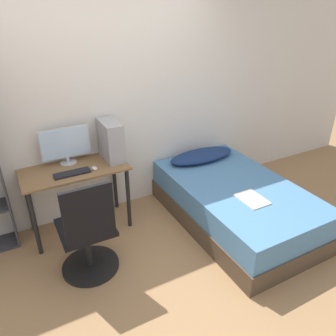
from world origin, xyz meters
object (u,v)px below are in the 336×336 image
Objects in this scene: bed at (235,203)px; keyboard at (72,173)px; office_chair at (88,239)px; monitor at (66,145)px; pc_tower at (111,140)px.

keyboard is at bearing 159.98° from bed.
monitor is (0.08, 0.88, 0.58)m from office_chair.
office_chair is at bearing -124.73° from pc_tower.
bed is 1.83m from keyboard.
monitor is 1.45× the size of keyboard.
bed is 5.42× the size of keyboard.
office_chair is at bearing -179.82° from bed.
bed is (1.69, 0.01, -0.15)m from office_chair.
pc_tower is at bearing 18.32° from keyboard.
monitor is 0.47m from pc_tower.
bed is at bearing 0.18° from office_chair.
bed is at bearing -20.02° from keyboard.
keyboard is at bearing -95.25° from monitor.
office_chair reaches higher than bed.
office_chair is 0.52× the size of bed.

